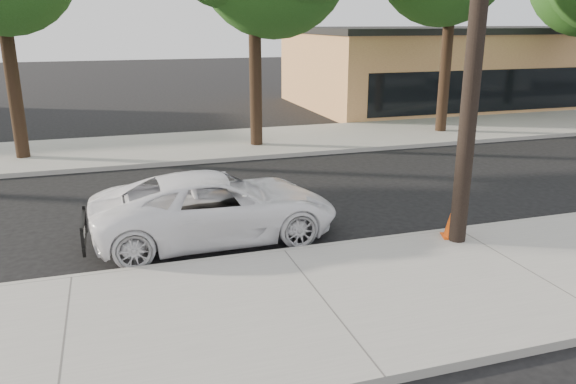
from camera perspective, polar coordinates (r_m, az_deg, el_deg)
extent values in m
plane|color=black|center=(13.22, -3.11, -3.08)|extent=(120.00, 120.00, 0.00)
cube|color=gray|center=(9.44, 3.62, -11.23)|extent=(90.00, 4.40, 0.15)
cube|color=gray|center=(21.24, -8.93, 4.67)|extent=(90.00, 5.00, 0.15)
cube|color=#9E9B93|center=(11.31, -0.41, -6.22)|extent=(90.00, 0.12, 0.16)
cube|color=#BE7F4F|center=(34.00, 16.96, 12.02)|extent=(18.00, 10.00, 4.00)
cylinder|color=black|center=(11.47, 18.75, 16.72)|extent=(0.34, 0.34, 9.00)
cylinder|color=black|center=(20.57, -26.02, 9.00)|extent=(0.44, 0.44, 4.25)
cylinder|color=black|center=(20.57, -3.32, 11.37)|extent=(0.44, 0.44, 4.75)
cylinder|color=black|center=(24.10, 15.62, 11.19)|extent=(0.44, 0.44, 4.40)
imported|color=white|center=(12.11, -7.30, -1.48)|extent=(5.26, 2.52, 1.45)
cube|color=#FF550D|center=(12.43, 16.25, -4.32)|extent=(0.50, 0.50, 0.02)
cone|color=#FF550D|center=(12.30, 16.39, -2.71)|extent=(0.45, 0.45, 0.77)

